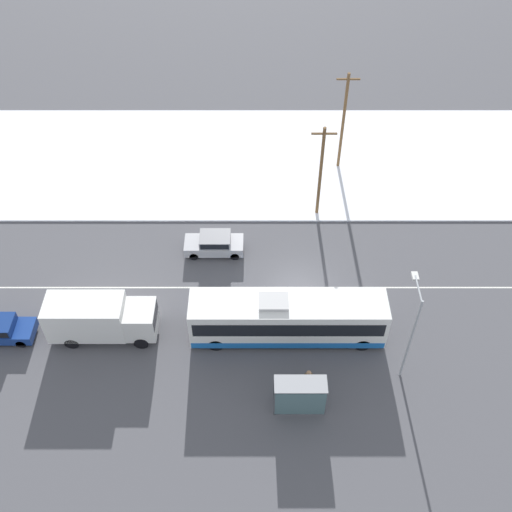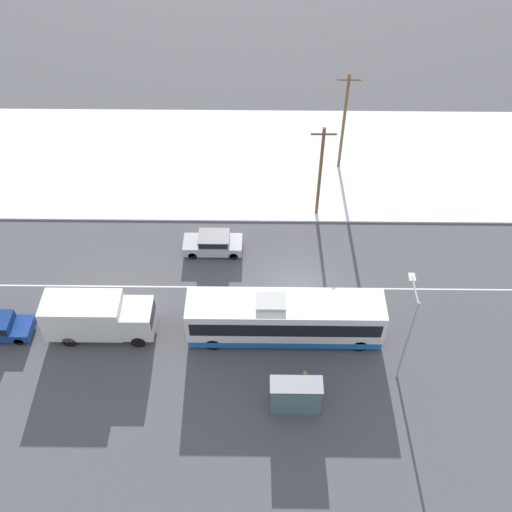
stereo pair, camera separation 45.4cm
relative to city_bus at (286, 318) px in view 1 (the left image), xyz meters
name	(u,v)px [view 1 (the left image)]	position (x,y,z in m)	size (l,w,h in m)	color
ground_plane	(296,287)	(0.91, 3.99, -1.66)	(120.00, 120.00, 0.00)	#4C4C51
snow_lot	(288,160)	(0.91, 18.41, -1.60)	(80.00, 15.41, 0.12)	white
lane_marking_center	(296,287)	(0.91, 3.99, -1.66)	(60.00, 0.12, 0.00)	silver
city_bus	(286,318)	(0.00, 0.00, 0.00)	(12.17, 2.57, 3.41)	white
box_truck	(98,318)	(-11.77, 0.03, 0.02)	(6.76, 2.30, 3.05)	silver
sedan_car	(213,243)	(-4.97, 7.51, -0.83)	(4.24, 1.80, 1.54)	#9E9EA3
pedestrian_at_stop	(307,378)	(1.08, -4.02, -0.53)	(0.67, 0.30, 1.85)	#23232D
bus_shelter	(299,395)	(0.52, -5.45, 0.01)	(2.97, 1.20, 2.40)	gray
streetlamp	(411,324)	(6.79, -2.57, 2.74)	(0.36, 2.32, 6.97)	#9EA3A8
utility_pole_roadside	(319,171)	(2.75, 11.66, 2.46)	(1.80, 0.24, 7.87)	brown
utility_pole_snowlot	(341,121)	(4.97, 17.62, 2.86)	(1.80, 0.24, 8.66)	brown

